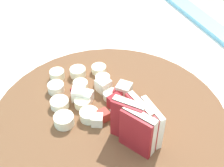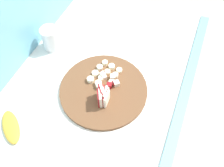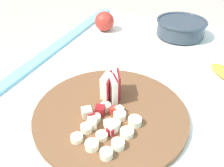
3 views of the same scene
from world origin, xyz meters
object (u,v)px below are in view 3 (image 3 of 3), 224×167
at_px(cutting_board, 111,114).
at_px(ceramic_bowl, 181,27).
at_px(apple_wedge_fan, 112,87).
at_px(apple_dice_pile, 101,118).
at_px(whole_apple, 104,21).
at_px(banana_slice_rows, 109,129).

height_order(cutting_board, ceramic_bowl, ceramic_bowl).
bearing_deg(apple_wedge_fan, cutting_board, 20.98).
bearing_deg(apple_dice_pile, cutting_board, 171.58).
xyz_separation_m(apple_wedge_fan, apple_dice_pile, (0.09, 0.01, -0.02)).
height_order(apple_wedge_fan, whole_apple, apple_wedge_fan).
relative_size(cutting_board, apple_dice_pile, 3.73).
xyz_separation_m(cutting_board, apple_wedge_fan, (-0.05, -0.02, 0.04)).
xyz_separation_m(ceramic_bowl, whole_apple, (0.06, -0.28, 0.00)).
relative_size(apple_dice_pile, banana_slice_rows, 0.65).
relative_size(banana_slice_rows, ceramic_bowl, 0.79).
height_order(apple_wedge_fan, apple_dice_pile, apple_wedge_fan).
relative_size(cutting_board, whole_apple, 4.71).
xyz_separation_m(apple_wedge_fan, whole_apple, (-0.39, -0.20, -0.01)).
relative_size(cutting_board, ceramic_bowl, 1.93).
bearing_deg(apple_dice_pile, whole_apple, -155.92).
height_order(apple_dice_pile, whole_apple, whole_apple).
bearing_deg(cutting_board, banana_slice_rows, 20.19).
distance_m(apple_dice_pile, ceramic_bowl, 0.55).
distance_m(apple_wedge_fan, ceramic_bowl, 0.46).
bearing_deg(ceramic_bowl, apple_dice_pile, -7.08).
relative_size(apple_wedge_fan, banana_slice_rows, 0.49).
bearing_deg(banana_slice_rows, ceramic_bowl, 175.98).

